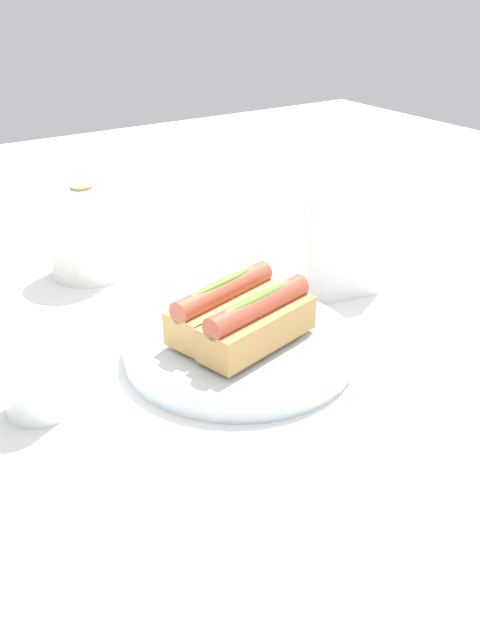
# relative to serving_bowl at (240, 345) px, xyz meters

# --- Properties ---
(ground_plane) EXTENTS (2.40, 2.40, 0.00)m
(ground_plane) POSITION_rel_serving_bowl_xyz_m (0.01, 0.00, -0.02)
(ground_plane) COLOR white
(serving_bowl) EXTENTS (0.27, 0.27, 0.03)m
(serving_bowl) POSITION_rel_serving_bowl_xyz_m (0.00, 0.00, 0.00)
(serving_bowl) COLOR silver
(serving_bowl) RESTS_ON ground_plane
(hotdog_front) EXTENTS (0.16, 0.08, 0.06)m
(hotdog_front) POSITION_rel_serving_bowl_xyz_m (0.00, -0.03, 0.04)
(hotdog_front) COLOR tan
(hotdog_front) RESTS_ON serving_bowl
(hotdog_back) EXTENTS (0.16, 0.09, 0.06)m
(hotdog_back) POSITION_rel_serving_bowl_xyz_m (-0.00, 0.03, 0.04)
(hotdog_back) COLOR tan
(hotdog_back) RESTS_ON serving_bowl
(water_glass) EXTENTS (0.07, 0.07, 0.09)m
(water_glass) POSITION_rel_serving_bowl_xyz_m (-0.23, 0.03, 0.03)
(water_glass) COLOR white
(water_glass) RESTS_ON ground_plane
(paper_towel_roll) EXTENTS (0.11, 0.11, 0.13)m
(paper_towel_roll) POSITION_rel_serving_bowl_xyz_m (-0.05, 0.32, 0.05)
(paper_towel_roll) COLOR white
(paper_towel_roll) RESTS_ON ground_plane
(napkin_box) EXTENTS (0.12, 0.06, 0.15)m
(napkin_box) POSITION_rel_serving_bowl_xyz_m (0.20, 0.06, 0.06)
(napkin_box) COLOR white
(napkin_box) RESTS_ON ground_plane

